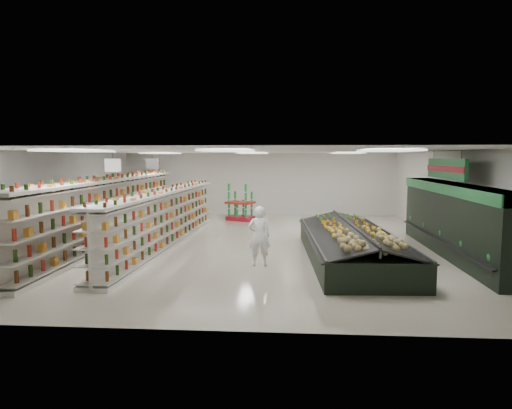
# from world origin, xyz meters

# --- Properties ---
(floor) EXTENTS (16.00, 16.00, 0.00)m
(floor) POSITION_xyz_m (0.00, 0.00, 0.00)
(floor) COLOR beige
(floor) RESTS_ON ground
(ceiling) EXTENTS (14.00, 16.00, 0.02)m
(ceiling) POSITION_xyz_m (0.00, 0.00, 3.20)
(ceiling) COLOR white
(ceiling) RESTS_ON wall_back
(wall_back) EXTENTS (14.00, 0.02, 3.20)m
(wall_back) POSITION_xyz_m (0.00, 8.00, 1.60)
(wall_back) COLOR silver
(wall_back) RESTS_ON floor
(wall_front) EXTENTS (14.00, 0.02, 3.20)m
(wall_front) POSITION_xyz_m (0.00, -8.00, 1.60)
(wall_front) COLOR silver
(wall_front) RESTS_ON floor
(wall_left) EXTENTS (0.02, 16.00, 3.20)m
(wall_left) POSITION_xyz_m (-7.00, 0.00, 1.60)
(wall_left) COLOR silver
(wall_left) RESTS_ON floor
(wall_right) EXTENTS (0.02, 16.00, 3.20)m
(wall_right) POSITION_xyz_m (7.00, 0.00, 1.60)
(wall_right) COLOR silver
(wall_right) RESTS_ON floor
(produce_wall_case) EXTENTS (0.93, 8.00, 2.20)m
(produce_wall_case) POSITION_xyz_m (6.53, -1.50, 1.24)
(produce_wall_case) COLOR black
(produce_wall_case) RESTS_ON floor
(aisle_sign_near) EXTENTS (0.52, 0.06, 0.75)m
(aisle_sign_near) POSITION_xyz_m (-3.80, -2.00, 2.75)
(aisle_sign_near) COLOR white
(aisle_sign_near) RESTS_ON ceiling
(aisle_sign_far) EXTENTS (0.52, 0.06, 0.75)m
(aisle_sign_far) POSITION_xyz_m (-3.80, 2.00, 2.75)
(aisle_sign_far) COLOR white
(aisle_sign_far) RESTS_ON ceiling
(hortifruti_banner) EXTENTS (0.12, 3.20, 0.95)m
(hortifruti_banner) POSITION_xyz_m (6.25, -1.50, 2.65)
(hortifruti_banner) COLOR #207939
(hortifruti_banner) RESTS_ON ceiling
(gondola_left) EXTENTS (0.99, 12.98, 2.25)m
(gondola_left) POSITION_xyz_m (-4.75, -0.01, 1.03)
(gondola_left) COLOR silver
(gondola_left) RESTS_ON floor
(gondola_center) EXTENTS (1.26, 10.85, 1.88)m
(gondola_center) POSITION_xyz_m (-2.60, -0.61, 0.86)
(gondola_center) COLOR silver
(gondola_center) RESTS_ON floor
(produce_island) EXTENTS (2.90, 7.18, 1.06)m
(produce_island) POSITION_xyz_m (3.38, -2.21, 0.48)
(produce_island) COLOR black
(produce_island) RESTS_ON floor
(soda_endcap) EXTENTS (1.48, 1.26, 1.60)m
(soda_endcap) POSITION_xyz_m (-0.74, 5.80, 0.77)
(soda_endcap) COLOR #A41223
(soda_endcap) RESTS_ON floor
(shopper_main) EXTENTS (0.62, 0.41, 1.67)m
(shopper_main) POSITION_xyz_m (0.75, -3.21, 0.83)
(shopper_main) COLOR white
(shopper_main) RESTS_ON floor
(shopper_background) EXTENTS (0.84, 1.04, 1.85)m
(shopper_background) POSITION_xyz_m (-2.91, 4.48, 0.93)
(shopper_background) COLOR tan
(shopper_background) RESTS_ON floor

